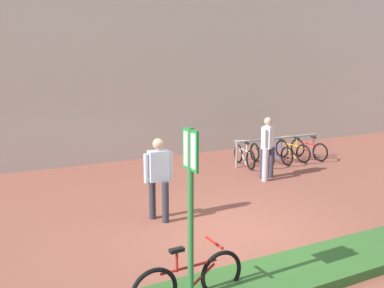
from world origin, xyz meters
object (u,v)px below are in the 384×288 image
Objects in this scene: parking_sign_post at (191,194)px; person_shirt_white at (158,174)px; bike_at_sign at (189,281)px; person_shirt_blue at (267,144)px; bollard_steel at (265,165)px; bike_rack_cluster at (278,152)px.

person_shirt_white is at bearing 74.38° from parking_sign_post.
person_shirt_blue is at bearing 44.26° from bike_at_sign.
parking_sign_post is at bearing -135.41° from bollard_steel.
bike_rack_cluster is 3.57× the size of bollard_steel.
bike_rack_cluster is 1.87× the size of person_shirt_blue.
bollard_steel is at bearing -136.71° from bike_rack_cluster.
bike_at_sign is 6.38m from bollard_steel.
bike_at_sign reaches higher than bike_rack_cluster.
bollard_steel is at bearing -134.23° from person_shirt_blue.
bike_rack_cluster is (6.31, 6.14, -1.25)m from parking_sign_post.
bike_at_sign is (0.03, 0.09, -1.24)m from parking_sign_post.
parking_sign_post is 1.45× the size of bike_at_sign.
person_shirt_blue reaches higher than bike_at_sign.
person_shirt_blue is (4.82, 4.69, 0.63)m from bike_at_sign.
bollard_steel is 0.52× the size of person_shirt_blue.
person_shirt_white is (0.85, 3.06, 0.63)m from bike_at_sign.
bollard_steel reaches higher than bike_at_sign.
bike_at_sign is 3.24m from person_shirt_white.
person_shirt_white is at bearing -159.61° from bollard_steel.
person_shirt_white reaches higher than bike_rack_cluster.
bike_at_sign is 1.87× the size of bollard_steel.
bike_at_sign is at bearing -105.57° from person_shirt_white.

